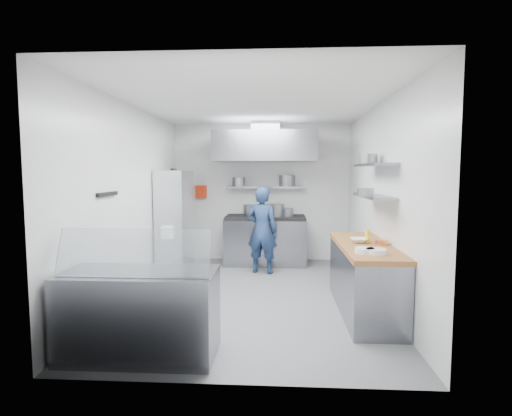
# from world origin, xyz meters

# --- Properties ---
(floor) EXTENTS (5.00, 5.00, 0.00)m
(floor) POSITION_xyz_m (0.00, 0.00, 0.00)
(floor) COLOR #565659
(floor) RESTS_ON ground
(ceiling) EXTENTS (5.00, 5.00, 0.00)m
(ceiling) POSITION_xyz_m (0.00, 0.00, 2.80)
(ceiling) COLOR silver
(ceiling) RESTS_ON wall_back
(wall_back) EXTENTS (3.60, 2.80, 0.02)m
(wall_back) POSITION_xyz_m (0.00, 2.50, 1.40)
(wall_back) COLOR white
(wall_back) RESTS_ON floor
(wall_front) EXTENTS (3.60, 2.80, 0.02)m
(wall_front) POSITION_xyz_m (0.00, -2.50, 1.40)
(wall_front) COLOR white
(wall_front) RESTS_ON floor
(wall_left) EXTENTS (2.80, 5.00, 0.02)m
(wall_left) POSITION_xyz_m (-1.80, 0.00, 1.40)
(wall_left) COLOR white
(wall_left) RESTS_ON floor
(wall_right) EXTENTS (2.80, 5.00, 0.02)m
(wall_right) POSITION_xyz_m (1.80, 0.00, 1.40)
(wall_right) COLOR white
(wall_right) RESTS_ON floor
(gas_range) EXTENTS (1.60, 0.80, 0.90)m
(gas_range) POSITION_xyz_m (0.10, 2.10, 0.45)
(gas_range) COLOR gray
(gas_range) RESTS_ON floor
(cooktop) EXTENTS (1.57, 0.78, 0.06)m
(cooktop) POSITION_xyz_m (0.10, 2.10, 0.93)
(cooktop) COLOR black
(cooktop) RESTS_ON gas_range
(stock_pot_left) EXTENTS (0.26, 0.26, 0.20)m
(stock_pot_left) POSITION_xyz_m (-0.23, 2.37, 1.06)
(stock_pot_left) COLOR slate
(stock_pot_left) RESTS_ON cooktop
(stock_pot_mid) EXTENTS (0.37, 0.37, 0.24)m
(stock_pot_mid) POSITION_xyz_m (0.29, 2.02, 1.08)
(stock_pot_mid) COLOR slate
(stock_pot_mid) RESTS_ON cooktop
(stock_pot_right) EXTENTS (0.24, 0.24, 0.16)m
(stock_pot_right) POSITION_xyz_m (0.53, 1.99, 1.04)
(stock_pot_right) COLOR slate
(stock_pot_right) RESTS_ON cooktop
(over_range_shelf) EXTENTS (1.60, 0.30, 0.04)m
(over_range_shelf) POSITION_xyz_m (0.10, 2.34, 1.52)
(over_range_shelf) COLOR gray
(over_range_shelf) RESTS_ON wall_back
(shelf_pot_a) EXTENTS (0.26, 0.26, 0.18)m
(shelf_pot_a) POSITION_xyz_m (-0.44, 2.20, 1.63)
(shelf_pot_a) COLOR slate
(shelf_pot_a) RESTS_ON over_range_shelf
(shelf_pot_b) EXTENTS (0.33, 0.33, 0.22)m
(shelf_pot_b) POSITION_xyz_m (0.53, 2.47, 1.65)
(shelf_pot_b) COLOR slate
(shelf_pot_b) RESTS_ON over_range_shelf
(extractor_hood) EXTENTS (1.90, 1.15, 0.55)m
(extractor_hood) POSITION_xyz_m (0.10, 1.93, 2.30)
(extractor_hood) COLOR gray
(extractor_hood) RESTS_ON wall_back
(hood_duct) EXTENTS (0.55, 0.55, 0.24)m
(hood_duct) POSITION_xyz_m (0.10, 2.15, 2.68)
(hood_duct) COLOR slate
(hood_duct) RESTS_ON extractor_hood
(red_firebox) EXTENTS (0.22, 0.10, 0.26)m
(red_firebox) POSITION_xyz_m (-1.25, 2.44, 1.42)
(red_firebox) COLOR red
(red_firebox) RESTS_ON wall_back
(chef) EXTENTS (0.65, 0.51, 1.56)m
(chef) POSITION_xyz_m (0.07, 1.35, 0.78)
(chef) COLOR navy
(chef) RESTS_ON floor
(wire_rack) EXTENTS (0.50, 0.90, 1.85)m
(wire_rack) POSITION_xyz_m (-1.53, 1.35, 0.93)
(wire_rack) COLOR silver
(wire_rack) RESTS_ON floor
(rack_bin_a) EXTENTS (0.18, 0.22, 0.20)m
(rack_bin_a) POSITION_xyz_m (-1.53, 0.89, 0.80)
(rack_bin_a) COLOR white
(rack_bin_a) RESTS_ON wire_rack
(rack_bin_b) EXTENTS (0.13, 0.17, 0.15)m
(rack_bin_b) POSITION_xyz_m (-1.53, 1.33, 1.30)
(rack_bin_b) COLOR yellow
(rack_bin_b) RESTS_ON wire_rack
(rack_jar) EXTENTS (0.11, 0.11, 0.18)m
(rack_jar) POSITION_xyz_m (-1.48, 1.17, 1.80)
(rack_jar) COLOR black
(rack_jar) RESTS_ON wire_rack
(knife_strip) EXTENTS (0.04, 0.55, 0.05)m
(knife_strip) POSITION_xyz_m (-1.78, -0.90, 1.55)
(knife_strip) COLOR black
(knife_strip) RESTS_ON wall_left
(prep_counter_base) EXTENTS (0.62, 2.00, 0.84)m
(prep_counter_base) POSITION_xyz_m (1.48, -0.60, 0.42)
(prep_counter_base) COLOR gray
(prep_counter_base) RESTS_ON floor
(prep_counter_top) EXTENTS (0.65, 2.04, 0.06)m
(prep_counter_top) POSITION_xyz_m (1.48, -0.60, 0.87)
(prep_counter_top) COLOR #95542A
(prep_counter_top) RESTS_ON prep_counter_base
(plate_stack_a) EXTENTS (0.22, 0.22, 0.06)m
(plate_stack_a) POSITION_xyz_m (1.35, -1.20, 0.93)
(plate_stack_a) COLOR white
(plate_stack_a) RESTS_ON prep_counter_top
(plate_stack_b) EXTENTS (0.23, 0.23, 0.06)m
(plate_stack_b) POSITION_xyz_m (1.47, -1.24, 0.93)
(plate_stack_b) COLOR white
(plate_stack_b) RESTS_ON prep_counter_top
(copper_pan) EXTENTS (0.16, 0.16, 0.06)m
(copper_pan) POSITION_xyz_m (1.69, -0.64, 0.93)
(copper_pan) COLOR orange
(copper_pan) RESTS_ON prep_counter_top
(squeeze_bottle) EXTENTS (0.06, 0.06, 0.18)m
(squeeze_bottle) POSITION_xyz_m (1.52, -0.53, 0.99)
(squeeze_bottle) COLOR yellow
(squeeze_bottle) RESTS_ON prep_counter_top
(mixing_bowl) EXTENTS (0.25, 0.25, 0.06)m
(mixing_bowl) POSITION_xyz_m (1.42, -0.50, 0.93)
(mixing_bowl) COLOR white
(mixing_bowl) RESTS_ON prep_counter_top
(wall_shelf_lower) EXTENTS (0.30, 1.30, 0.04)m
(wall_shelf_lower) POSITION_xyz_m (1.64, -0.30, 1.50)
(wall_shelf_lower) COLOR gray
(wall_shelf_lower) RESTS_ON wall_right
(wall_shelf_upper) EXTENTS (0.30, 1.30, 0.04)m
(wall_shelf_upper) POSITION_xyz_m (1.64, -0.30, 1.92)
(wall_shelf_upper) COLOR gray
(wall_shelf_upper) RESTS_ON wall_right
(shelf_pot_c) EXTENTS (0.21, 0.21, 0.10)m
(shelf_pot_c) POSITION_xyz_m (1.46, -0.65, 1.57)
(shelf_pot_c) COLOR slate
(shelf_pot_c) RESTS_ON wall_shelf_lower
(shelf_pot_d) EXTENTS (0.26, 0.26, 0.14)m
(shelf_pot_d) POSITION_xyz_m (1.61, -0.05, 2.01)
(shelf_pot_d) COLOR slate
(shelf_pot_d) RESTS_ON wall_shelf_upper
(display_case) EXTENTS (1.50, 0.70, 0.85)m
(display_case) POSITION_xyz_m (-1.00, -2.00, 0.42)
(display_case) COLOR gray
(display_case) RESTS_ON floor
(display_glass) EXTENTS (1.47, 0.19, 0.42)m
(display_glass) POSITION_xyz_m (-1.00, -2.12, 1.07)
(display_glass) COLOR silver
(display_glass) RESTS_ON display_case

